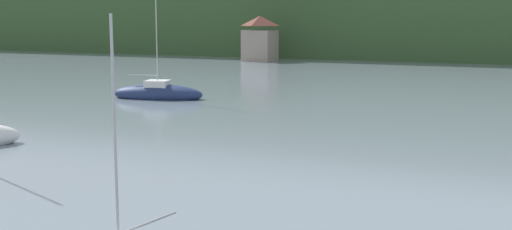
# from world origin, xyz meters

# --- Properties ---
(shore_building_west) EXTENTS (4.32, 4.21, 6.35)m
(shore_building_west) POSITION_xyz_m (-28.09, 104.59, 3.09)
(shore_building_west) COLOR gray
(shore_building_west) RESTS_ON ground_plane
(sailboat_far_1) EXTENTS (7.28, 3.81, 9.46)m
(sailboat_far_1) POSITION_xyz_m (-17.39, 62.09, 0.40)
(sailboat_far_1) COLOR navy
(sailboat_far_1) RESTS_ON ground_plane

